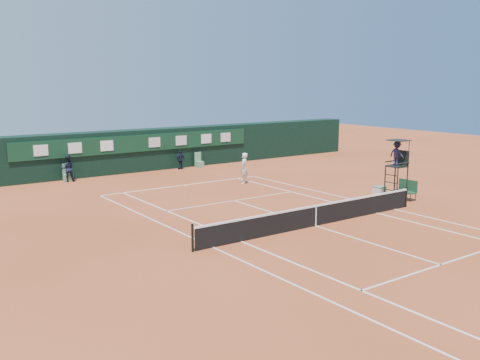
% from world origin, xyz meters
% --- Properties ---
extents(ground, '(90.00, 90.00, 0.00)m').
position_xyz_m(ground, '(0.00, 0.00, 0.00)').
color(ground, '#B4512A').
rests_on(ground, ground).
extents(court_lines, '(11.05, 23.85, 0.01)m').
position_xyz_m(court_lines, '(0.00, 0.00, 0.01)').
color(court_lines, white).
rests_on(court_lines, ground).
extents(tennis_net, '(12.90, 0.10, 1.10)m').
position_xyz_m(tennis_net, '(0.00, 0.00, 0.51)').
color(tennis_net, black).
rests_on(tennis_net, ground).
extents(back_wall, '(40.00, 1.65, 3.00)m').
position_xyz_m(back_wall, '(0.00, 18.74, 1.51)').
color(back_wall, black).
rests_on(back_wall, ground).
extents(linesman_chair_left, '(0.55, 0.50, 1.15)m').
position_xyz_m(linesman_chair_left, '(-5.50, 17.48, 0.32)').
color(linesman_chair_left, '#5C8D65').
rests_on(linesman_chair_left, ground).
extents(linesman_chair_right, '(0.55, 0.50, 1.15)m').
position_xyz_m(linesman_chair_right, '(4.50, 17.48, 0.32)').
color(linesman_chair_right, '#5C8D6A').
rests_on(linesman_chair_right, ground).
extents(umpire_chair, '(0.96, 0.95, 3.42)m').
position_xyz_m(umpire_chair, '(6.49, 0.77, 2.46)').
color(umpire_chair, black).
rests_on(umpire_chair, ground).
extents(player_bench, '(0.55, 1.20, 1.10)m').
position_xyz_m(player_bench, '(7.90, 1.15, 0.60)').
color(player_bench, '#194028').
rests_on(player_bench, ground).
extents(tennis_bag, '(0.49, 0.82, 0.29)m').
position_xyz_m(tennis_bag, '(6.75, 1.31, 0.14)').
color(tennis_bag, black).
rests_on(tennis_bag, ground).
extents(cooler, '(0.57, 0.57, 0.65)m').
position_xyz_m(cooler, '(7.08, 2.32, 0.33)').
color(cooler, silver).
rests_on(cooler, ground).
extents(tennis_ball, '(0.06, 0.06, 0.06)m').
position_xyz_m(tennis_ball, '(-1.05, 9.18, 0.03)').
color(tennis_ball, yellow).
rests_on(tennis_ball, ground).
extents(player, '(0.84, 0.84, 1.97)m').
position_xyz_m(player, '(3.41, 10.19, 0.98)').
color(player, silver).
rests_on(player, ground).
extents(ball_kid_left, '(0.96, 0.82, 1.74)m').
position_xyz_m(ball_kid_left, '(-5.53, 17.32, 0.87)').
color(ball_kid_left, black).
rests_on(ball_kid_left, ground).
extents(ball_kid_right, '(0.90, 0.58, 1.43)m').
position_xyz_m(ball_kid_right, '(2.89, 17.49, 0.72)').
color(ball_kid_right, black).
rests_on(ball_kid_right, ground).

